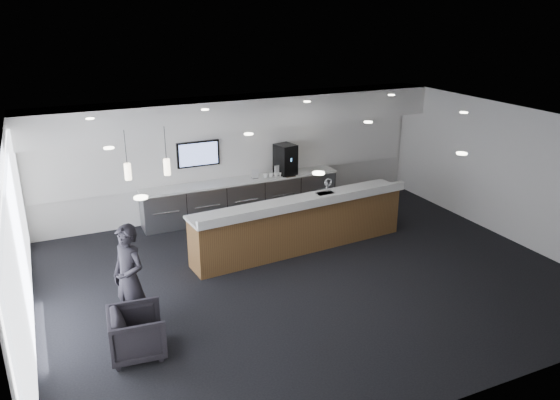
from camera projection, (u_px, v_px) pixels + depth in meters
name	position (u px, v px, depth m)	size (l,w,h in m)	color
ground	(308.00, 276.00, 10.73)	(10.00, 10.00, 0.00)	black
ceiling	(311.00, 126.00, 9.71)	(10.00, 8.00, 0.02)	black
back_wall	(236.00, 155.00, 13.64)	(10.00, 0.02, 3.00)	silver
left_wall	(17.00, 252.00, 8.27)	(0.02, 8.00, 3.00)	silver
right_wall	(509.00, 173.00, 12.17)	(0.02, 8.00, 3.00)	silver
soffit_bulkhead	(241.00, 112.00, 12.87)	(10.00, 0.90, 0.70)	silver
alcove_panel	(236.00, 151.00, 13.58)	(9.80, 0.06, 1.40)	silver
window_blinds_wall	(20.00, 252.00, 8.28)	(0.04, 7.36, 2.55)	silver
back_credenza	(242.00, 197.00, 13.68)	(5.06, 0.66, 0.95)	#989CA1
wall_tv	(198.00, 154.00, 13.12)	(1.05, 0.08, 0.62)	black
pendant_left	(170.00, 171.00, 9.71)	(0.12, 0.12, 0.30)	beige
pendant_right	(130.00, 176.00, 9.44)	(0.12, 0.12, 0.30)	beige
ceiling_can_lights	(311.00, 128.00, 9.72)	(7.00, 5.00, 0.02)	silver
service_counter	(301.00, 224.00, 11.77)	(5.02, 1.23, 1.49)	brown
coffee_machine	(285.00, 159.00, 13.84)	(0.54, 0.62, 0.77)	black
info_sign_left	(255.00, 174.00, 13.55)	(0.17, 0.02, 0.24)	silver
info_sign_right	(278.00, 171.00, 13.77)	(0.20, 0.02, 0.27)	silver
armchair	(137.00, 333.00, 8.23)	(0.80, 0.82, 0.75)	black
lounge_guest	(129.00, 278.00, 8.76)	(0.66, 0.43, 1.81)	black
cup_0	(291.00, 173.00, 13.90)	(0.11, 0.11, 0.10)	white
cup_1	(286.00, 173.00, 13.85)	(0.11, 0.11, 0.10)	white
cup_2	(281.00, 174.00, 13.79)	(0.11, 0.11, 0.10)	white
cup_3	(276.00, 175.00, 13.74)	(0.11, 0.11, 0.10)	white
cup_4	(271.00, 175.00, 13.68)	(0.11, 0.11, 0.10)	white
cup_5	(266.00, 176.00, 13.63)	(0.11, 0.11, 0.10)	white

